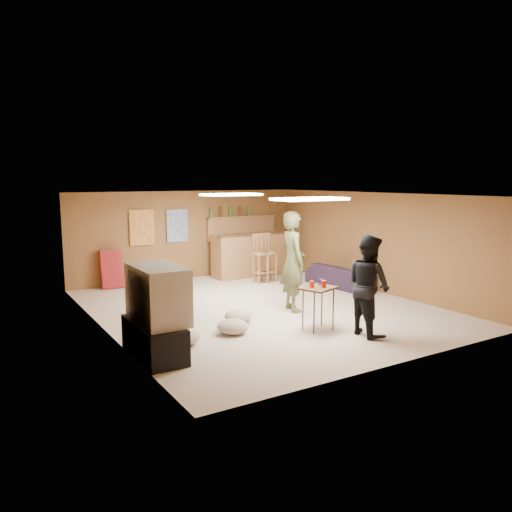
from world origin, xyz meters
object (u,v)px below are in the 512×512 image
tv_body (158,294)px  person_black (368,285)px  sofa (340,276)px  tray_table (318,309)px  bar_counter (250,255)px  person_olive (293,262)px

tv_body → person_black: person_black is taller
sofa → tray_table: 3.53m
tv_body → tray_table: 2.76m
bar_counter → sofa: bearing=-63.4°
tv_body → person_black: bearing=-14.0°
tv_body → sofa: size_ratio=0.64×
person_black → tray_table: 0.92m
person_olive → person_black: person_olive is taller
tv_body → bar_counter: size_ratio=0.55×
tv_body → sofa: 5.75m
tv_body → tray_table: bearing=-4.3°
tv_body → person_olive: person_olive is taller
bar_counter → tray_table: bearing=-107.3°
person_olive → tray_table: bearing=176.7°
tv_body → person_black: 3.33m
tray_table → sofa: bearing=43.2°
person_black → tv_body: bearing=80.9°
tv_body → bar_counter: bearing=47.0°
tv_body → tray_table: tv_body is taller
bar_counter → person_black: bearing=-99.9°
person_black → tray_table: bearing=46.3°
person_olive → tray_table: person_olive is taller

